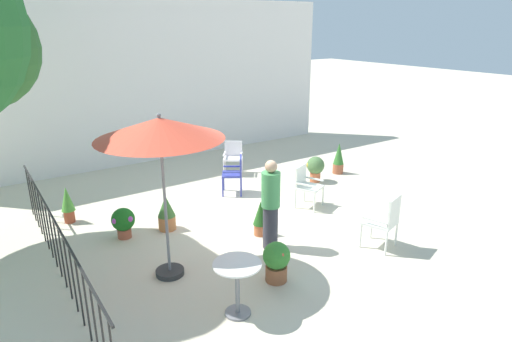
% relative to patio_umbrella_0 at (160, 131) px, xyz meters
% --- Properties ---
extents(ground_plane, '(60.00, 60.00, 0.00)m').
position_rel_patio_umbrella_0_xyz_m(ground_plane, '(2.25, 0.87, -2.30)').
color(ground_plane, beige).
extents(villa_facade, '(11.05, 0.30, 4.37)m').
position_rel_patio_umbrella_0_xyz_m(villa_facade, '(2.25, 6.00, -0.11)').
color(villa_facade, white).
rests_on(villa_facade, ground).
extents(terrace_railing, '(0.03, 5.96, 1.01)m').
position_rel_patio_umbrella_0_xyz_m(terrace_railing, '(-1.42, 0.87, -1.62)').
color(terrace_railing, black).
rests_on(terrace_railing, ground).
extents(patio_umbrella_0, '(1.83, 1.83, 2.55)m').
position_rel_patio_umbrella_0_xyz_m(patio_umbrella_0, '(0.00, 0.00, 0.00)').
color(patio_umbrella_0, '#2D2D2D').
rests_on(patio_umbrella_0, ground).
extents(cafe_table_0, '(0.64, 0.64, 0.77)m').
position_rel_patio_umbrella_0_xyz_m(cafe_table_0, '(0.37, -1.43, -1.77)').
color(cafe_table_0, silver).
rests_on(cafe_table_0, ground).
extents(patio_chair_0, '(0.61, 0.62, 0.98)m').
position_rel_patio_umbrella_0_xyz_m(patio_chair_0, '(3.43, -1.28, -1.75)').
color(patio_chair_0, white).
rests_on(patio_chair_0, ground).
extents(patio_chair_1, '(0.63, 0.63, 0.89)m').
position_rel_patio_umbrella_0_xyz_m(patio_chair_1, '(3.50, 0.91, -1.78)').
color(patio_chair_1, white).
rests_on(patio_chair_1, ground).
extents(patio_chair_2, '(0.65, 0.64, 0.83)m').
position_rel_patio_umbrella_0_xyz_m(patio_chair_2, '(3.35, 3.64, -1.81)').
color(patio_chair_2, white).
rests_on(patio_chair_2, ground).
extents(patio_chair_3, '(0.62, 0.62, 0.88)m').
position_rel_patio_umbrella_0_xyz_m(patio_chair_3, '(2.65, 2.38, -1.77)').
color(patio_chair_3, '#353E9C').
rests_on(patio_chair_3, ground).
extents(potted_plant_0, '(0.28, 0.28, 0.81)m').
position_rel_patio_umbrella_0_xyz_m(potted_plant_0, '(5.61, 2.11, -1.90)').
color(potted_plant_0, '#A5583A').
rests_on(potted_plant_0, ground).
extents(potted_plant_1, '(0.43, 0.43, 0.63)m').
position_rel_patio_umbrella_0_xyz_m(potted_plant_1, '(4.70, 1.97, -1.93)').
color(potted_plant_1, '#BA5E3B').
rests_on(potted_plant_1, ground).
extents(potted_plant_2, '(0.28, 0.28, 0.66)m').
position_rel_patio_umbrella_0_xyz_m(potted_plant_2, '(1.94, 0.34, -1.95)').
color(potted_plant_2, '#BC633D').
rests_on(potted_plant_2, ground).
extents(potted_plant_3, '(0.33, 0.33, 0.68)m').
position_rel_patio_umbrella_0_xyz_m(potted_plant_3, '(0.60, 1.51, -1.95)').
color(potted_plant_3, '#C37442').
rests_on(potted_plant_3, ground).
extents(potted_plant_4, '(0.42, 0.42, 0.63)m').
position_rel_patio_umbrella_0_xyz_m(potted_plant_4, '(1.28, -1.06, -1.95)').
color(potted_plant_4, brown).
rests_on(potted_plant_4, ground).
extents(potted_plant_5, '(0.43, 0.43, 0.57)m').
position_rel_patio_umbrella_0_xyz_m(potted_plant_5, '(-0.19, 1.62, -1.97)').
color(potted_plant_5, '#9E4F37').
rests_on(potted_plant_5, ground).
extents(potted_plant_6, '(0.26, 0.26, 0.74)m').
position_rel_patio_umbrella_0_xyz_m(potted_plant_6, '(-0.87, 2.87, -1.89)').
color(potted_plant_6, '#A6482C').
rests_on(potted_plant_6, ground).
extents(standing_person, '(0.42, 0.42, 1.59)m').
position_rel_patio_umbrella_0_xyz_m(standing_person, '(1.81, -0.15, -1.48)').
color(standing_person, '#33333D').
rests_on(standing_person, ground).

